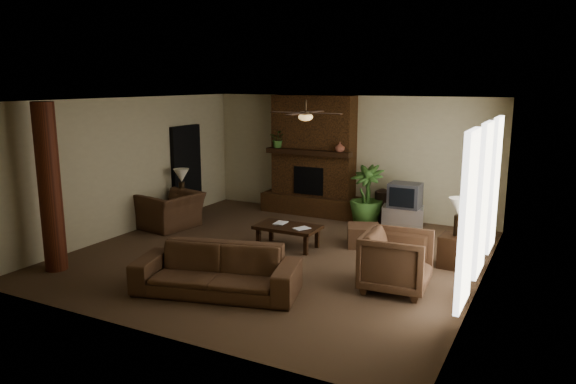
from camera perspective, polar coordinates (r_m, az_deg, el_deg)
The scene contains 23 objects.
room_shell at distance 9.55m, azimuth -1.10°, elevation 1.33°, with size 7.00×7.00×7.00m.
fireplace at distance 12.78m, azimuth 2.64°, elevation 2.84°, with size 2.40×0.70×2.80m.
windows at distance 8.70m, azimuth 19.98°, elevation -0.73°, with size 0.08×3.65×2.35m.
log_column at distance 9.61m, azimuth -23.98°, elevation 0.39°, with size 0.36×0.36×2.80m, color #592716.
doorway at distance 12.96m, azimuth -10.73°, elevation 2.30°, with size 0.10×1.00×2.10m, color black.
ceiling_fan at distance 9.50m, azimuth 1.88°, elevation 8.15°, with size 1.35×1.35×0.37m.
sofa at distance 8.10m, azimuth -7.60°, elevation -7.41°, with size 2.43×0.71×0.95m, color #4E3421.
armchair_left at distance 11.81m, azimuth -12.35°, elevation -1.33°, with size 1.18×0.76×1.03m, color #4E3421.
armchair_right at distance 8.29m, azimuth 11.47°, elevation -6.93°, with size 0.97×0.91×1.00m, color #4E3421.
coffee_table at distance 10.20m, azimuth -0.03°, elevation -3.90°, with size 1.20×0.70×0.43m.
ottoman at distance 10.47m, azimuth 8.00°, elevation -4.60°, with size 0.60×0.60×0.40m, color #4E3421.
tv_stand at distance 11.74m, azimuth 12.08°, elevation -2.71°, with size 0.85×0.50×0.50m, color silver.
tv at distance 11.56m, azimuth 12.31°, elevation -0.35°, with size 0.65×0.53×0.52m.
floor_vase at distance 12.23m, azimuth 9.98°, elevation -1.18°, with size 0.34×0.34×0.77m.
floor_plant at distance 11.99m, azimuth 8.30°, elevation -1.69°, with size 0.74×1.32×0.74m, color #386026.
side_table_left at distance 12.42m, azimuth -11.02°, elevation -1.77°, with size 0.50×0.50×0.55m, color black.
lamp_left at distance 12.25m, azimuth -11.25°, elevation 1.51°, with size 0.45×0.45×0.65m.
side_table_right at distance 9.62m, azimuth 17.34°, elevation -6.03°, with size 0.50×0.50×0.55m, color black.
lamp_right at distance 9.45m, azimuth 17.72°, elevation -1.79°, with size 0.44×0.44×0.65m.
mantel_plant at distance 12.84m, azimuth -1.05°, elevation 5.45°, with size 0.38×0.42×0.33m, color #386026.
mantel_vase at distance 12.11m, azimuth 5.54°, elevation 4.77°, with size 0.22×0.23×0.22m, color brown.
book_a at distance 10.33m, azimuth -1.35°, elevation -2.56°, with size 0.22×0.03×0.29m, color #999999.
book_b at distance 10.00m, azimuth 1.12°, elevation -3.02°, with size 0.21×0.02×0.29m, color #999999.
Camera 1 is at (4.48, -8.25, 3.11)m, focal length 33.47 mm.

